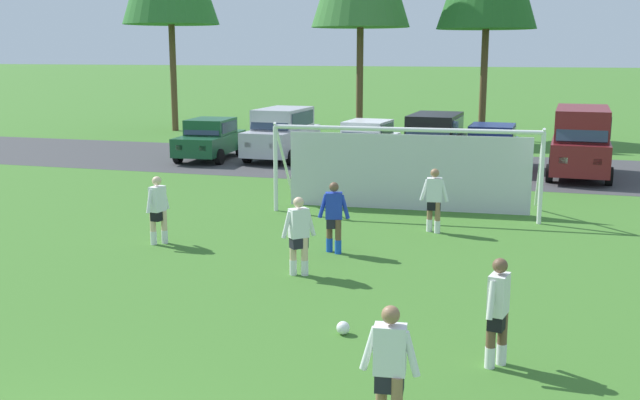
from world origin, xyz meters
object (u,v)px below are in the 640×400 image
(player_striker_near, at_px, (334,218))
(player_midfield_center, at_px, (158,210))
(player_defender_far, at_px, (299,236))
(parked_car_slot_right, at_px, (581,140))
(player_winger_left, at_px, (434,201))
(parked_car_slot_center_left, at_px, (367,141))
(player_winger_right, at_px, (498,313))
(soccer_ball, at_px, (343,328))
(parked_car_slot_center_right, at_px, (491,147))
(parked_car_slot_far_left, at_px, (210,139))
(player_trailing_back, at_px, (390,372))
(parked_car_slot_center, at_px, (434,141))
(parked_car_slot_left, at_px, (282,133))
(soccer_goal, at_px, (406,167))

(player_striker_near, relative_size, player_midfield_center, 1.00)
(player_striker_near, xyz_separation_m, player_midfield_center, (-4.22, -0.42, 0.00))
(player_defender_far, distance_m, parked_car_slot_right, 15.73)
(player_winger_left, relative_size, parked_car_slot_center_left, 0.38)
(player_defender_far, xyz_separation_m, player_winger_right, (4.16, -3.48, 0.00))
(soccer_ball, xyz_separation_m, player_winger_left, (0.44, 7.39, 0.71))
(parked_car_slot_center_right, distance_m, parked_car_slot_right, 3.42)
(parked_car_slot_center_right, bearing_deg, player_defender_far, -100.46)
(soccer_ball, relative_size, parked_car_slot_right, 0.05)
(parked_car_slot_right, bearing_deg, parked_car_slot_far_left, 178.97)
(player_trailing_back, xyz_separation_m, parked_car_slot_right, (3.05, 20.40, 0.52))
(player_midfield_center, bearing_deg, soccer_ball, -37.47)
(parked_car_slot_center, xyz_separation_m, parked_car_slot_center_right, (2.11, 0.94, -0.24))
(player_winger_left, distance_m, player_winger_right, 8.21)
(player_midfield_center, bearing_deg, parked_car_slot_far_left, 109.67)
(parked_car_slot_center_right, bearing_deg, player_winger_left, -93.71)
(soccer_ball, xyz_separation_m, parked_car_slot_far_left, (-10.45, 17.67, 0.77))
(player_defender_far, relative_size, player_winger_right, 1.00)
(soccer_ball, height_order, player_striker_near, player_striker_near)
(parked_car_slot_center, relative_size, parked_car_slot_right, 0.96)
(player_winger_right, bearing_deg, parked_car_slot_center, 100.71)
(player_striker_near, xyz_separation_m, parked_car_slot_center_right, (2.63, 13.62, 0.05))
(player_defender_far, xyz_separation_m, parked_car_slot_left, (-5.83, 15.66, 0.29))
(player_midfield_center, relative_size, player_winger_left, 1.00)
(player_defender_far, bearing_deg, player_striker_near, 82.96)
(player_striker_near, height_order, player_trailing_back, same)
(player_trailing_back, relative_size, parked_car_slot_center, 0.35)
(soccer_goal, relative_size, player_winger_right, 4.58)
(player_winger_left, distance_m, parked_car_slot_left, 13.74)
(parked_car_slot_center_right, bearing_deg, parked_car_slot_left, 178.91)
(player_midfield_center, relative_size, parked_car_slot_center_right, 0.39)
(player_winger_right, bearing_deg, player_midfield_center, 148.82)
(player_striker_near, distance_m, parked_car_slot_far_left, 15.71)
(soccer_ball, height_order, soccer_goal, soccer_goal)
(parked_car_slot_far_left, xyz_separation_m, parked_car_slot_center_left, (6.57, 1.01, 0.00))
(player_striker_near, distance_m, parked_car_slot_center, 12.70)
(player_winger_right, distance_m, parked_car_slot_center, 18.36)
(player_striker_near, distance_m, parked_car_slot_center_right, 13.87)
(player_defender_far, height_order, parked_car_slot_center, parked_car_slot_center)
(soccer_goal, relative_size, parked_car_slot_right, 1.54)
(player_striker_near, xyz_separation_m, player_trailing_back, (2.82, -7.78, 0.00))
(parked_car_slot_center, bearing_deg, player_midfield_center, -109.88)
(player_trailing_back, distance_m, parked_car_slot_left, 23.32)
(parked_car_slot_center, bearing_deg, soccer_ball, -86.87)
(player_winger_left, relative_size, parked_car_slot_center_right, 0.39)
(soccer_ball, bearing_deg, parked_car_slot_center_left, 101.74)
(player_midfield_center, bearing_deg, player_striker_near, 5.69)
(player_striker_near, distance_m, player_winger_left, 3.23)
(parked_car_slot_left, bearing_deg, player_winger_left, -54.51)
(player_striker_near, distance_m, parked_car_slot_right, 13.93)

